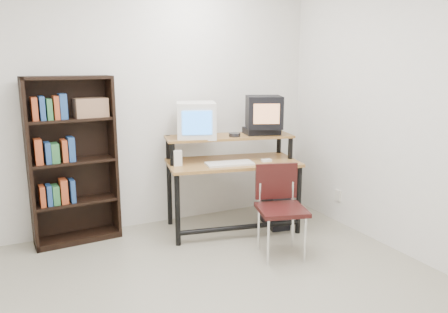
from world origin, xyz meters
name	(u,v)px	position (x,y,z in m)	size (l,w,h in m)	color
back_wall	(137,105)	(0.00, 2.00, 1.30)	(4.00, 0.01, 2.60)	silver
right_wall	(438,116)	(2.00, 0.00, 1.30)	(0.01, 4.00, 2.60)	silver
computer_desk	(232,164)	(0.85, 1.48, 0.70)	(1.43, 0.90, 0.98)	olive
crt_monitor	(196,120)	(0.52, 1.66, 1.15)	(0.49, 0.49, 0.37)	silver
vcr	(261,131)	(1.23, 1.54, 1.01)	(0.36, 0.26, 0.08)	black
crt_tv	(264,112)	(1.24, 1.52, 1.22)	(0.46, 0.46, 0.34)	black
cd_spindle	(235,135)	(0.89, 1.51, 0.99)	(0.12, 0.12, 0.05)	#26262B
keyboard	(230,164)	(0.75, 1.34, 0.74)	(0.47, 0.21, 0.04)	silver
mousepad	(266,163)	(1.14, 1.29, 0.72)	(0.22, 0.18, 0.01)	black
mouse	(266,161)	(1.15, 1.30, 0.74)	(0.10, 0.06, 0.03)	white
desk_speaker	(178,159)	(0.27, 1.52, 0.80)	(0.08, 0.07, 0.17)	silver
pc_tower	(274,206)	(1.31, 1.37, 0.21)	(0.20, 0.45, 0.42)	black
school_chair	(280,200)	(0.96, 0.73, 0.51)	(0.51, 0.51, 0.82)	black
bookshelf	(72,158)	(-0.68, 1.85, 0.83)	(0.82, 0.33, 1.61)	black
wall_outlet	(338,195)	(1.99, 1.15, 0.30)	(0.02, 0.08, 0.12)	beige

